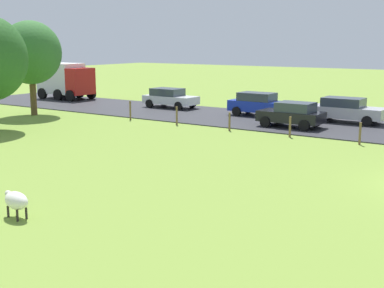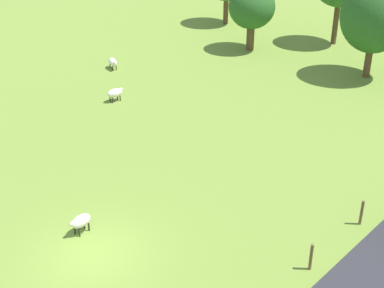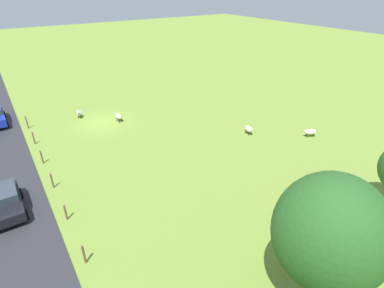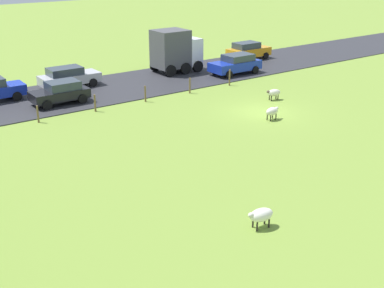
{
  "view_description": "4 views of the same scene",
  "coord_description": "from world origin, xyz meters",
  "views": [
    {
      "loc": [
        -19.88,
        -2.61,
        5.15
      ],
      "look_at": [
        -1.9,
        9.55,
        0.89
      ],
      "focal_mm": 49.21,
      "sensor_mm": 36.0,
      "label": 1
    },
    {
      "loc": [
        14.28,
        -9.83,
        13.99
      ],
      "look_at": [
        -2.44,
        8.18,
        0.72
      ],
      "focal_mm": 52.91,
      "sensor_mm": 36.0,
      "label": 2
    },
    {
      "loc": [
        7.83,
        28.28,
        12.67
      ],
      "look_at": [
        -4.03,
        10.26,
        0.98
      ],
      "focal_mm": 28.45,
      "sensor_mm": 36.0,
      "label": 3
    },
    {
      "loc": [
        -22.09,
        21.59,
        9.79
      ],
      "look_at": [
        -4.9,
        9.18,
        1.44
      ],
      "focal_mm": 45.98,
      "sensor_mm": 36.0,
      "label": 4
    }
  ],
  "objects": [
    {
      "name": "fence_post_2",
      "position": [
        6.45,
        4.98,
        0.57
      ],
      "size": [
        0.12,
        0.12,
        1.14
      ],
      "primitive_type": "cylinder",
      "color": "brown",
      "rests_on": "ground_plane"
    },
    {
      "name": "car_0",
      "position": [
        9.37,
        9.92,
        0.85
      ],
      "size": [
        2.06,
        3.81,
        1.51
      ],
      "color": "black",
      "rests_on": "road_strip"
    },
    {
      "name": "fence_post_0",
      "position": [
        6.45,
        -2.6,
        0.63
      ],
      "size": [
        0.12,
        0.12,
        1.27
      ],
      "primitive_type": "cylinder",
      "color": "brown",
      "rests_on": "ground_plane"
    },
    {
      "name": "tree_3",
      "position": [
        -1.29,
        24.01,
        4.16
      ],
      "size": [
        4.41,
        4.41,
        6.62
      ],
      "color": "brown",
      "rests_on": "ground_plane"
    },
    {
      "name": "sheep_1",
      "position": [
        -1.5,
        0.62,
        0.54
      ],
      "size": [
        0.56,
        1.04,
        0.8
      ],
      "color": "silver",
      "rests_on": "ground_plane"
    },
    {
      "name": "sheep_0",
      "position": [
        -10.48,
        10.01,
        0.54
      ],
      "size": [
        0.67,
        1.13,
        0.8
      ],
      "color": "white",
      "rests_on": "ground_plane"
    },
    {
      "name": "fence_post_4",
      "position": [
        6.45,
        12.56,
        0.54
      ],
      "size": [
        0.12,
        0.12,
        1.07
      ],
      "primitive_type": "cylinder",
      "color": "brown",
      "rests_on": "ground_plane"
    },
    {
      "name": "fence_post_5",
      "position": [
        6.45,
        16.35,
        0.58
      ],
      "size": [
        0.12,
        0.12,
        1.17
      ],
      "primitive_type": "cylinder",
      "color": "brown",
      "rests_on": "ground_plane"
    },
    {
      "name": "sheep_2",
      "position": [
        1.57,
        -2.55,
        0.53
      ],
      "size": [
        0.68,
        1.14,
        0.78
      ],
      "color": "silver",
      "rests_on": "ground_plane"
    },
    {
      "name": "fence_post_1",
      "position": [
        6.45,
        1.19,
        0.58
      ],
      "size": [
        0.12,
        0.12,
        1.16
      ],
      "primitive_type": "cylinder",
      "color": "brown",
      "rests_on": "ground_plane"
    },
    {
      "name": "ground_plane",
      "position": [
        0.0,
        0.0,
        0.0
      ],
      "size": [
        160.0,
        160.0,
        0.0
      ],
      "primitive_type": "plane",
      "color": "olive"
    },
    {
      "name": "fence_post_3",
      "position": [
        6.45,
        8.77,
        0.57
      ],
      "size": [
        0.12,
        0.12,
        1.14
      ],
      "primitive_type": "cylinder",
      "color": "brown",
      "rests_on": "ground_plane"
    },
    {
      "name": "sheep_3",
      "position": [
        -14.8,
        13.47,
        0.49
      ],
      "size": [
        1.24,
        0.93,
        0.75
      ],
      "color": "white",
      "rests_on": "ground_plane"
    }
  ]
}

